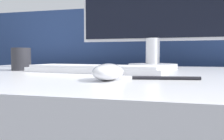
# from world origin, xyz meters

# --- Properties ---
(partition_panel) EXTENTS (5.00, 0.03, 1.10)m
(partition_panel) POSITION_xyz_m (0.00, 0.60, 0.55)
(partition_panel) COLOR navy
(partition_panel) RESTS_ON ground_plane
(computer_mouse_near) EXTENTS (0.07, 0.12, 0.04)m
(computer_mouse_near) POSITION_xyz_m (-0.01, -0.25, 0.77)
(computer_mouse_near) COLOR silver
(computer_mouse_near) RESTS_ON desk
(keyboard) EXTENTS (0.47, 0.20, 0.02)m
(keyboard) POSITION_xyz_m (-0.11, -0.03, 0.76)
(keyboard) COLOR silver
(keyboard) RESTS_ON desk
(monitor) EXTENTS (0.63, 0.21, 0.46)m
(monitor) POSITION_xyz_m (0.06, 0.25, 1.00)
(monitor) COLOR silver
(monitor) RESTS_ON desk
(mug) EXTENTS (0.07, 0.07, 0.08)m
(mug) POSITION_xyz_m (-0.41, 0.00, 0.79)
(mug) COLOR #232328
(mug) RESTS_ON desk
(pen) EXTENTS (0.15, 0.03, 0.01)m
(pen) POSITION_xyz_m (0.12, -0.21, 0.75)
(pen) COLOR black
(pen) RESTS_ON desk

